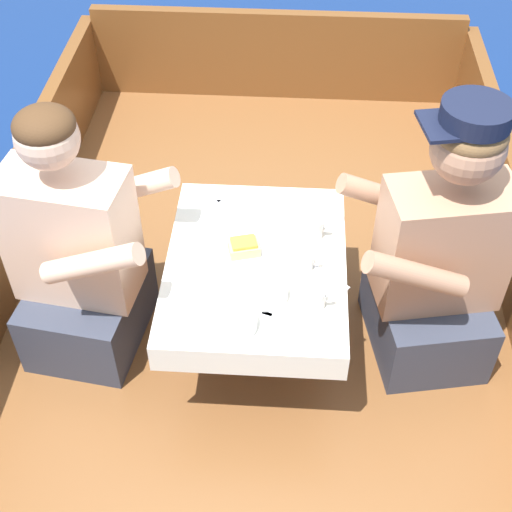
# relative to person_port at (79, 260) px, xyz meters

# --- Properties ---
(ground_plane) EXTENTS (60.00, 60.00, 0.00)m
(ground_plane) POSITION_rel_person_port_xyz_m (0.59, 0.09, -0.66)
(ground_plane) COLOR navy
(boat_deck) EXTENTS (1.98, 3.25, 0.28)m
(boat_deck) POSITION_rel_person_port_xyz_m (0.59, 0.09, -0.52)
(boat_deck) COLOR brown
(boat_deck) RESTS_ON ground_plane
(bow_coaming) EXTENTS (1.86, 0.06, 0.46)m
(bow_coaming) POSITION_rel_person_port_xyz_m (0.59, 1.69, -0.15)
(bow_coaming) COLOR brown
(bow_coaming) RESTS_ON boat_deck
(cockpit_table) EXTENTS (0.59, 0.77, 0.41)m
(cockpit_table) POSITION_rel_person_port_xyz_m (0.59, 0.00, -0.01)
(cockpit_table) COLOR #B2B2B7
(cockpit_table) RESTS_ON boat_deck
(person_port) EXTENTS (0.56, 0.50, 0.97)m
(person_port) POSITION_rel_person_port_xyz_m (0.00, 0.00, 0.00)
(person_port) COLOR #333847
(person_port) RESTS_ON boat_deck
(person_starboard) EXTENTS (0.57, 0.52, 1.00)m
(person_starboard) POSITION_rel_person_port_xyz_m (1.19, 0.04, 0.03)
(person_starboard) COLOR #333847
(person_starboard) RESTS_ON boat_deck
(plate_sandwich) EXTENTS (0.18, 0.18, 0.01)m
(plate_sandwich) POSITION_rel_person_port_xyz_m (0.55, 0.03, 0.04)
(plate_sandwich) COLOR white
(plate_sandwich) RESTS_ON cockpit_table
(plate_bread) EXTENTS (0.22, 0.22, 0.01)m
(plate_bread) POSITION_rel_person_port_xyz_m (0.61, 0.24, 0.04)
(plate_bread) COLOR white
(plate_bread) RESTS_ON cockpit_table
(sandwich) EXTENTS (0.11, 0.10, 0.05)m
(sandwich) POSITION_rel_person_port_xyz_m (0.55, 0.03, 0.07)
(sandwich) COLOR tan
(sandwich) RESTS_ON plate_sandwich
(bowl_port_near) EXTENTS (0.15, 0.15, 0.04)m
(bowl_port_near) POSITION_rel_person_port_xyz_m (0.54, -0.28, 0.06)
(bowl_port_near) COLOR white
(bowl_port_near) RESTS_ON cockpit_table
(bowl_starboard_near) EXTENTS (0.14, 0.14, 0.04)m
(bowl_starboard_near) POSITION_rel_person_port_xyz_m (0.63, -0.16, 0.06)
(bowl_starboard_near) COLOR white
(bowl_starboard_near) RESTS_ON cockpit_table
(coffee_cup_port) EXTENTS (0.11, 0.08, 0.05)m
(coffee_cup_port) POSITION_rel_person_port_xyz_m (0.74, -0.02, 0.06)
(coffee_cup_port) COLOR white
(coffee_cup_port) RESTS_ON cockpit_table
(coffee_cup_starboard) EXTENTS (0.10, 0.07, 0.06)m
(coffee_cup_starboard) POSITION_rel_person_port_xyz_m (0.78, -0.18, 0.07)
(coffee_cup_starboard) COLOR white
(coffee_cup_starboard) RESTS_ON cockpit_table
(coffee_cup_center) EXTENTS (0.11, 0.08, 0.07)m
(coffee_cup_center) POSITION_rel_person_port_xyz_m (0.77, 0.13, 0.07)
(coffee_cup_center) COLOR white
(coffee_cup_center) RESTS_ON cockpit_table
(utensil_knife_port) EXTENTS (0.13, 0.13, 0.00)m
(utensil_knife_port) POSITION_rel_person_port_xyz_m (0.46, 0.27, 0.04)
(utensil_knife_port) COLOR silver
(utensil_knife_port) RESTS_ON cockpit_table
(utensil_spoon_port) EXTENTS (0.05, 0.17, 0.01)m
(utensil_spoon_port) POSITION_rel_person_port_xyz_m (0.41, -0.23, 0.04)
(utensil_spoon_port) COLOR silver
(utensil_spoon_port) RESTS_ON cockpit_table
(utensil_fork_starboard) EXTENTS (0.17, 0.07, 0.00)m
(utensil_fork_starboard) POSITION_rel_person_port_xyz_m (0.69, -0.25, 0.04)
(utensil_fork_starboard) COLOR silver
(utensil_fork_starboard) RESTS_ON cockpit_table
(utensil_spoon_center) EXTENTS (0.16, 0.09, 0.01)m
(utensil_spoon_center) POSITION_rel_person_port_xyz_m (0.52, 0.33, 0.04)
(utensil_spoon_center) COLOR silver
(utensil_spoon_center) RESTS_ON cockpit_table
(utensil_knife_starboard) EXTENTS (0.14, 0.12, 0.00)m
(utensil_knife_starboard) POSITION_rel_person_port_xyz_m (0.83, -0.05, 0.04)
(utensil_knife_starboard) COLOR silver
(utensil_knife_starboard) RESTS_ON cockpit_table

